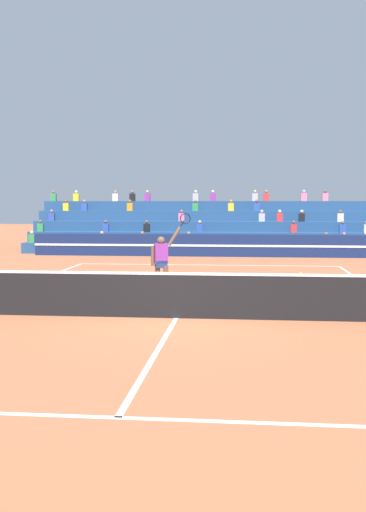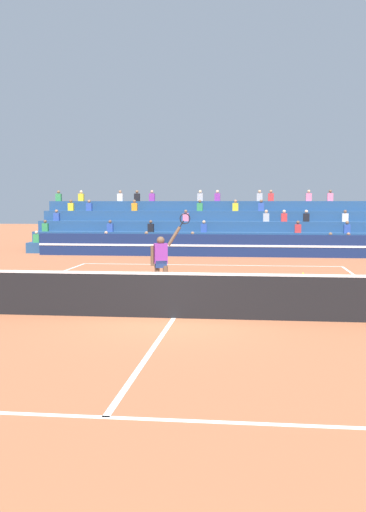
# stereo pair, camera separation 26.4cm
# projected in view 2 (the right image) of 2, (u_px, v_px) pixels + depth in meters

# --- Properties ---
(ground_plane) EXTENTS (120.00, 120.00, 0.00)m
(ground_plane) POSITION_uv_depth(u_px,v_px,m) (174.00, 318.00, 13.72)
(ground_plane) COLOR #AD603D
(court_lines) EXTENTS (11.10, 23.90, 0.01)m
(court_lines) POSITION_uv_depth(u_px,v_px,m) (174.00, 318.00, 13.72)
(court_lines) COLOR white
(court_lines) RESTS_ON ground
(tennis_net) EXTENTS (12.00, 0.10, 1.10)m
(tennis_net) POSITION_uv_depth(u_px,v_px,m) (174.00, 295.00, 13.67)
(tennis_net) COLOR black
(tennis_net) RESTS_ON ground
(sponsor_banner_wall) EXTENTS (18.00, 0.26, 1.10)m
(sponsor_banner_wall) POSITION_uv_depth(u_px,v_px,m) (216.00, 246.00, 29.49)
(sponsor_banner_wall) COLOR navy
(sponsor_banner_wall) RESTS_ON ground
(bleacher_stand) EXTENTS (20.17, 4.75, 3.38)m
(bleacher_stand) POSITION_uv_depth(u_px,v_px,m) (220.00, 232.00, 33.21)
(bleacher_stand) COLOR navy
(bleacher_stand) RESTS_ON ground
(tennis_player) EXTENTS (1.13, 0.47, 2.41)m
(tennis_player) POSITION_uv_depth(u_px,v_px,m) (162.00, 262.00, 16.65)
(tennis_player) COLOR brown
(tennis_player) RESTS_ON ground
(tennis_ball) EXTENTS (0.07, 0.07, 0.07)m
(tennis_ball) POSITION_uv_depth(u_px,v_px,m) (303.00, 273.00, 22.18)
(tennis_ball) COLOR #C6DB33
(tennis_ball) RESTS_ON ground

